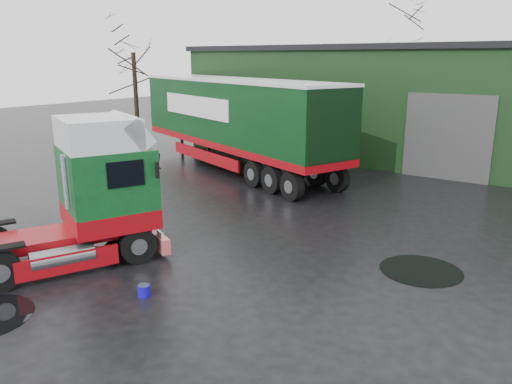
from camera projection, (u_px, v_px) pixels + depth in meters
The scene contains 9 objects.
ground at pixel (231, 265), 13.89m from camera, with size 100.00×100.00×0.00m, color black.
warehouse at pixel (479, 103), 27.77m from camera, with size 32.40×12.40×6.30m.
hero_tractor at pixel (38, 195), 13.30m from camera, with size 2.78×6.55×4.07m, color #0D441A, non-canonical shape.
trailer_left at pixel (235, 124), 25.35m from camera, with size 3.06×14.96×4.65m, color silver, non-canonical shape.
wash_bucket at pixel (144, 291), 12.03m from camera, with size 0.31×0.31×0.29m, color #1308B2.
tree_left at pixel (135, 80), 31.71m from camera, with size 4.40×4.40×8.50m, color black, non-canonical shape.
tree_back_a at pixel (402, 69), 39.70m from camera, with size 4.40×4.40×9.50m, color black, non-canonical shape.
puddle_1 at pixel (421, 270), 13.53m from camera, with size 2.21×2.21×0.01m, color black.
puddle_2 at pixel (92, 235), 16.26m from camera, with size 3.92×3.92×0.01m, color black.
Camera 1 is at (7.97, -10.15, 5.56)m, focal length 35.00 mm.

